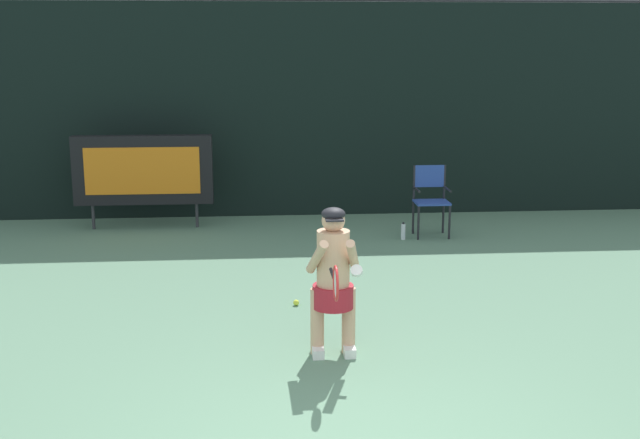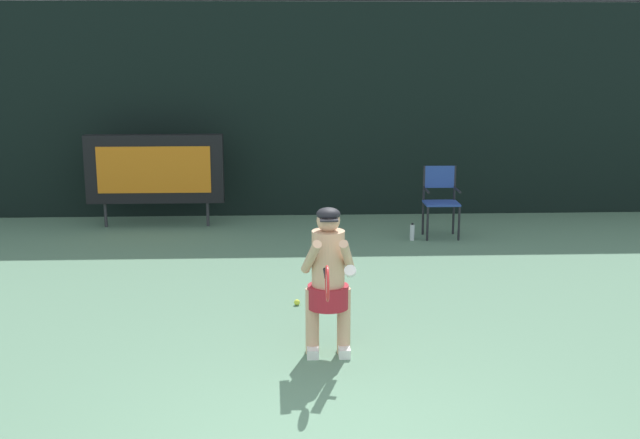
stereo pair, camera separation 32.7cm
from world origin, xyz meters
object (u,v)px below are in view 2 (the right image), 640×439
object	(u,v)px
tennis_ball_loose	(297,302)
umpire_chair	(441,197)
water_bottle	(412,232)
tennis_player	(328,277)
scoreboard	(155,169)
tennis_racket	(327,283)

from	to	relation	value
tennis_ball_loose	umpire_chair	bearing A→B (deg)	55.14
water_bottle	tennis_ball_loose	bearing A→B (deg)	-120.81
tennis_ball_loose	tennis_player	bearing A→B (deg)	-79.24
umpire_chair	water_bottle	world-z (taller)	umpire_chair
scoreboard	tennis_player	xyz separation A→B (m)	(2.49, -5.56, -0.18)
umpire_chair	tennis_player	world-z (taller)	tennis_player
tennis_racket	tennis_ball_loose	distance (m)	2.28
umpire_chair	tennis_racket	bearing A→B (deg)	-110.79
tennis_player	tennis_ball_loose	distance (m)	1.65
water_bottle	tennis_ball_loose	size ratio (longest dim) A/B	3.90
scoreboard	tennis_racket	world-z (taller)	scoreboard
umpire_chair	water_bottle	size ratio (longest dim) A/B	4.08
water_bottle	tennis_player	size ratio (longest dim) A/B	0.19
tennis_player	tennis_ball_loose	bearing A→B (deg)	100.76
tennis_player	tennis_racket	size ratio (longest dim) A/B	2.37
tennis_player	tennis_racket	xyz separation A→B (m)	(-0.05, -0.64, 0.14)
tennis_ball_loose	water_bottle	bearing A→B (deg)	59.19
water_bottle	umpire_chair	bearing A→B (deg)	26.56
scoreboard	umpire_chair	xyz separation A→B (m)	(4.47, -0.87, -0.33)
tennis_player	tennis_ball_loose	size ratio (longest dim) A/B	20.97
umpire_chair	water_bottle	bearing A→B (deg)	-153.44
umpire_chair	tennis_player	bearing A→B (deg)	-112.86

